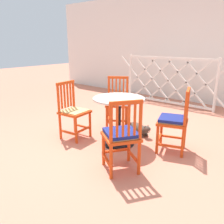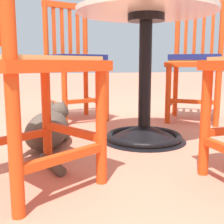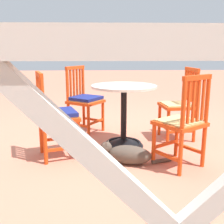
{
  "view_description": "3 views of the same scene",
  "coord_description": "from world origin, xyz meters",
  "px_view_note": "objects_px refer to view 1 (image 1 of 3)",
  "views": [
    {
      "loc": [
        2.04,
        -2.41,
        1.5
      ],
      "look_at": [
        -0.08,
        0.16,
        0.5
      ],
      "focal_mm": 37.3,
      "sensor_mm": 36.0,
      "label": 1
    },
    {
      "loc": [
        -1.55,
        0.76,
        0.44
      ],
      "look_at": [
        0.22,
        0.34,
        0.14
      ],
      "focal_mm": 47.28,
      "sensor_mm": 36.0,
      "label": 2
    },
    {
      "loc": [
        0.28,
        3.29,
        1.13
      ],
      "look_at": [
        0.16,
        0.22,
        0.42
      ],
      "focal_mm": 43.38,
      "sensor_mm": 36.0,
      "label": 3
    }
  ],
  "objects_px": {
    "orange_chair_near_fence": "(121,136)",
    "tabby_cat": "(138,129)",
    "orange_chair_by_planter": "(174,121)",
    "orange_chair_facing_out": "(73,112)",
    "cafe_table": "(119,126)",
    "orange_chair_at_corner": "(117,104)"
  },
  "relations": [
    {
      "from": "orange_chair_near_fence",
      "to": "tabby_cat",
      "type": "distance_m",
      "value": 1.26
    },
    {
      "from": "orange_chair_by_planter",
      "to": "orange_chair_facing_out",
      "type": "distance_m",
      "value": 1.57
    },
    {
      "from": "cafe_table",
      "to": "tabby_cat",
      "type": "relative_size",
      "value": 1.02
    },
    {
      "from": "orange_chair_near_fence",
      "to": "tabby_cat",
      "type": "height_order",
      "value": "orange_chair_near_fence"
    },
    {
      "from": "orange_chair_by_planter",
      "to": "orange_chair_facing_out",
      "type": "bearing_deg",
      "value": -159.26
    },
    {
      "from": "cafe_table",
      "to": "orange_chair_at_corner",
      "type": "relative_size",
      "value": 0.83
    },
    {
      "from": "orange_chair_by_planter",
      "to": "orange_chair_at_corner",
      "type": "bearing_deg",
      "value": 166.29
    },
    {
      "from": "orange_chair_at_corner",
      "to": "orange_chair_near_fence",
      "type": "distance_m",
      "value": 1.57
    },
    {
      "from": "orange_chair_by_planter",
      "to": "orange_chair_at_corner",
      "type": "distance_m",
      "value": 1.29
    },
    {
      "from": "orange_chair_facing_out",
      "to": "cafe_table",
      "type": "bearing_deg",
      "value": 18.55
    },
    {
      "from": "cafe_table",
      "to": "orange_chair_at_corner",
      "type": "xyz_separation_m",
      "value": [
        -0.51,
        0.62,
        0.15
      ]
    },
    {
      "from": "orange_chair_at_corner",
      "to": "orange_chair_facing_out",
      "type": "relative_size",
      "value": 1.0
    },
    {
      "from": "orange_chair_near_fence",
      "to": "tabby_cat",
      "type": "xyz_separation_m",
      "value": [
        -0.48,
        1.11,
        -0.35
      ]
    },
    {
      "from": "orange_chair_at_corner",
      "to": "tabby_cat",
      "type": "bearing_deg",
      "value": -9.54
    },
    {
      "from": "orange_chair_facing_out",
      "to": "orange_chair_near_fence",
      "type": "relative_size",
      "value": 1.0
    },
    {
      "from": "orange_chair_at_corner",
      "to": "orange_chair_near_fence",
      "type": "bearing_deg",
      "value": -49.98
    },
    {
      "from": "cafe_table",
      "to": "orange_chair_facing_out",
      "type": "distance_m",
      "value": 0.79
    },
    {
      "from": "orange_chair_near_fence",
      "to": "tabby_cat",
      "type": "relative_size",
      "value": 1.22
    },
    {
      "from": "orange_chair_facing_out",
      "to": "tabby_cat",
      "type": "bearing_deg",
      "value": 46.12
    },
    {
      "from": "cafe_table",
      "to": "orange_chair_at_corner",
      "type": "height_order",
      "value": "orange_chair_at_corner"
    },
    {
      "from": "cafe_table",
      "to": "orange_chair_by_planter",
      "type": "distance_m",
      "value": 0.82
    },
    {
      "from": "orange_chair_by_planter",
      "to": "orange_chair_near_fence",
      "type": "relative_size",
      "value": 1.0
    }
  ]
}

